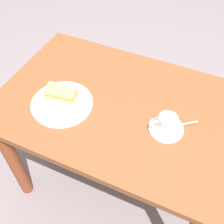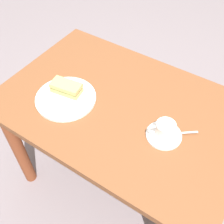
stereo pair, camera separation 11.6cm
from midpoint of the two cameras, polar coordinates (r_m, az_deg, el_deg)
ground_plane at (r=1.82m, az=3.24°, el=-13.77°), size 6.00×6.00×0.00m
dining_table at (r=1.33m, az=4.31°, el=-2.24°), size 1.10×0.74×0.71m
sandwich_plate at (r=1.26m, az=-6.96°, el=2.71°), size 0.28×0.28×0.01m
sandwich_front at (r=1.26m, az=-6.86°, el=4.89°), size 0.15×0.09×0.05m
coffee_saucer at (r=1.15m, az=13.55°, el=-4.88°), size 0.15×0.15×0.01m
coffee_cup at (r=1.12m, az=13.82°, el=-3.67°), size 0.10×0.08×0.07m
spoon at (r=1.17m, az=17.12°, el=-4.33°), size 0.08×0.07×0.01m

